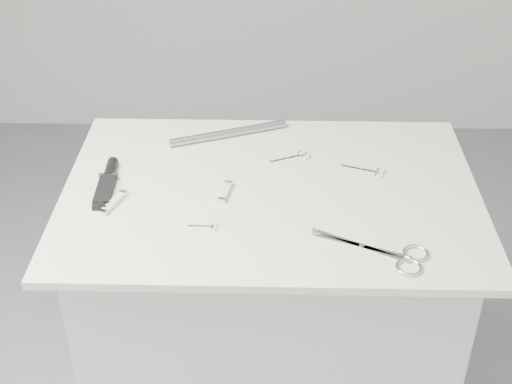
{
  "coord_description": "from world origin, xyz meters",
  "views": [
    {
      "loc": [
        -0.0,
        -1.42,
        1.87
      ],
      "look_at": [
        -0.04,
        -0.01,
        0.92
      ],
      "focal_mm": 50.0,
      "sensor_mm": 36.0,
      "label": 1
    }
  ],
  "objects_px": {
    "embroidery_scissors_b": "(371,171)",
    "pocket_knife_b": "(225,192)",
    "tiny_scissors": "(208,227)",
    "metal_rail": "(229,133)",
    "pocket_knife_a": "(114,203)",
    "plinth": "(269,330)",
    "embroidery_scissors_a": "(296,156)",
    "large_shears": "(394,255)",
    "sheathed_knife": "(108,181)"
  },
  "relations": [
    {
      "from": "tiny_scissors",
      "to": "metal_rail",
      "type": "relative_size",
      "value": 0.2
    },
    {
      "from": "large_shears",
      "to": "embroidery_scissors_b",
      "type": "bearing_deg",
      "value": 116.52
    },
    {
      "from": "tiny_scissors",
      "to": "pocket_knife_b",
      "type": "xyz_separation_m",
      "value": [
        0.03,
        0.13,
        0.0
      ]
    },
    {
      "from": "sheathed_knife",
      "to": "metal_rail",
      "type": "bearing_deg",
      "value": -51.78
    },
    {
      "from": "embroidery_scissors_b",
      "to": "pocket_knife_b",
      "type": "xyz_separation_m",
      "value": [
        -0.36,
        -0.11,
        0.0
      ]
    },
    {
      "from": "plinth",
      "to": "sheathed_knife",
      "type": "distance_m",
      "value": 0.62
    },
    {
      "from": "embroidery_scissors_a",
      "to": "plinth",
      "type": "bearing_deg",
      "value": -137.44
    },
    {
      "from": "embroidery_scissors_a",
      "to": "metal_rail",
      "type": "xyz_separation_m",
      "value": [
        -0.18,
        0.1,
        0.01
      ]
    },
    {
      "from": "embroidery_scissors_b",
      "to": "pocket_knife_a",
      "type": "xyz_separation_m",
      "value": [
        -0.62,
        -0.16,
        0.0
      ]
    },
    {
      "from": "pocket_knife_b",
      "to": "pocket_knife_a",
      "type": "bearing_deg",
      "value": 111.42
    },
    {
      "from": "large_shears",
      "to": "tiny_scissors",
      "type": "height_order",
      "value": "large_shears"
    },
    {
      "from": "plinth",
      "to": "tiny_scissors",
      "type": "xyz_separation_m",
      "value": [
        -0.14,
        -0.15,
        0.47
      ]
    },
    {
      "from": "tiny_scissors",
      "to": "pocket_knife_a",
      "type": "distance_m",
      "value": 0.24
    },
    {
      "from": "embroidery_scissors_b",
      "to": "sheathed_knife",
      "type": "distance_m",
      "value": 0.65
    },
    {
      "from": "plinth",
      "to": "embroidery_scissors_a",
      "type": "bearing_deg",
      "value": 67.12
    },
    {
      "from": "large_shears",
      "to": "embroidery_scissors_a",
      "type": "height_order",
      "value": "large_shears"
    },
    {
      "from": "sheathed_knife",
      "to": "tiny_scissors",
      "type": "bearing_deg",
      "value": -125.59
    },
    {
      "from": "metal_rail",
      "to": "large_shears",
      "type": "bearing_deg",
      "value": -53.09
    },
    {
      "from": "large_shears",
      "to": "tiny_scissors",
      "type": "bearing_deg",
      "value": -168.38
    },
    {
      "from": "plinth",
      "to": "metal_rail",
      "type": "distance_m",
      "value": 0.56
    },
    {
      "from": "embroidery_scissors_a",
      "to": "tiny_scissors",
      "type": "distance_m",
      "value": 0.37
    },
    {
      "from": "plinth",
      "to": "embroidery_scissors_a",
      "type": "relative_size",
      "value": 8.26
    },
    {
      "from": "tiny_scissors",
      "to": "metal_rail",
      "type": "bearing_deg",
      "value": 88.01
    },
    {
      "from": "large_shears",
      "to": "pocket_knife_a",
      "type": "bearing_deg",
      "value": -170.85
    },
    {
      "from": "embroidery_scissors_a",
      "to": "pocket_knife_b",
      "type": "xyz_separation_m",
      "value": [
        -0.17,
        -0.17,
        0.0
      ]
    },
    {
      "from": "plinth",
      "to": "tiny_scissors",
      "type": "bearing_deg",
      "value": -132.28
    },
    {
      "from": "tiny_scissors",
      "to": "metal_rail",
      "type": "xyz_separation_m",
      "value": [
        0.02,
        0.41,
        0.01
      ]
    },
    {
      "from": "tiny_scissors",
      "to": "plinth",
      "type": "bearing_deg",
      "value": 49.09
    },
    {
      "from": "plinth",
      "to": "pocket_knife_b",
      "type": "relative_size",
      "value": 10.71
    },
    {
      "from": "embroidery_scissors_b",
      "to": "metal_rail",
      "type": "relative_size",
      "value": 0.35
    },
    {
      "from": "embroidery_scissors_a",
      "to": "tiny_scissors",
      "type": "relative_size",
      "value": 1.64
    },
    {
      "from": "plinth",
      "to": "embroidery_scissors_b",
      "type": "relative_size",
      "value": 7.94
    },
    {
      "from": "plinth",
      "to": "pocket_knife_a",
      "type": "bearing_deg",
      "value": -168.81
    },
    {
      "from": "pocket_knife_a",
      "to": "pocket_knife_b",
      "type": "bearing_deg",
      "value": -56.71
    },
    {
      "from": "pocket_knife_a",
      "to": "embroidery_scissors_a",
      "type": "bearing_deg",
      "value": -40.38
    },
    {
      "from": "plinth",
      "to": "large_shears",
      "type": "bearing_deg",
      "value": -43.33
    },
    {
      "from": "embroidery_scissors_a",
      "to": "embroidery_scissors_b",
      "type": "relative_size",
      "value": 0.96
    },
    {
      "from": "embroidery_scissors_b",
      "to": "pocket_knife_b",
      "type": "bearing_deg",
      "value": -144.19
    },
    {
      "from": "plinth",
      "to": "embroidery_scissors_a",
      "type": "xyz_separation_m",
      "value": [
        0.07,
        0.15,
        0.47
      ]
    },
    {
      "from": "pocket_knife_a",
      "to": "metal_rail",
      "type": "xyz_separation_m",
      "value": [
        0.25,
        0.33,
        0.01
      ]
    },
    {
      "from": "tiny_scissors",
      "to": "pocket_knife_b",
      "type": "relative_size",
      "value": 0.79
    },
    {
      "from": "pocket_knife_a",
      "to": "pocket_knife_b",
      "type": "xyz_separation_m",
      "value": [
        0.26,
        0.05,
        -0.0
      ]
    },
    {
      "from": "tiny_scissors",
      "to": "metal_rail",
      "type": "distance_m",
      "value": 0.41
    },
    {
      "from": "metal_rail",
      "to": "pocket_knife_b",
      "type": "bearing_deg",
      "value": -88.5
    },
    {
      "from": "sheathed_knife",
      "to": "pocket_knife_a",
      "type": "relative_size",
      "value": 1.95
    },
    {
      "from": "large_shears",
      "to": "metal_rail",
      "type": "height_order",
      "value": "metal_rail"
    },
    {
      "from": "large_shears",
      "to": "sheathed_knife",
      "type": "distance_m",
      "value": 0.71
    },
    {
      "from": "embroidery_scissors_b",
      "to": "metal_rail",
      "type": "bearing_deg",
      "value": 174.53
    },
    {
      "from": "large_shears",
      "to": "sheathed_knife",
      "type": "xyz_separation_m",
      "value": [
        -0.66,
        0.27,
        0.0
      ]
    },
    {
      "from": "pocket_knife_a",
      "to": "embroidery_scissors_b",
      "type": "bearing_deg",
      "value": -53.69
    }
  ]
}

